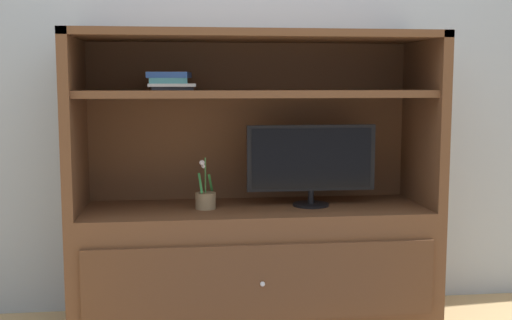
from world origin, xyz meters
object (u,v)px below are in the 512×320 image
at_px(tv_monitor, 311,161).
at_px(magazine_stack, 170,81).
at_px(potted_plant, 205,199).
at_px(media_console, 255,234).

height_order(tv_monitor, magazine_stack, magazine_stack).
xyz_separation_m(tv_monitor, potted_plant, (-0.55, -0.01, -0.18)).
relative_size(tv_monitor, magazine_stack, 2.04).
distance_m(potted_plant, magazine_stack, 0.62).
bearing_deg(potted_plant, magazine_stack, 173.43).
bearing_deg(media_console, magazine_stack, -179.31).
distance_m(tv_monitor, magazine_stack, 0.83).
relative_size(media_console, magazine_stack, 5.58).
bearing_deg(potted_plant, media_console, 5.53).
bearing_deg(tv_monitor, potted_plant, -178.46).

